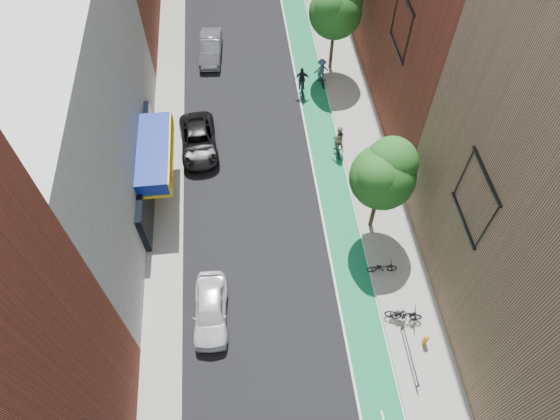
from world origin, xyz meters
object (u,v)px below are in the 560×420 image
object	(u,v)px
cyclist_lane_near	(338,142)
fire_hydrant	(425,340)
parked_car_silver	(211,48)
cyclist_lane_far	(321,73)
parked_car_white	(211,310)
parked_car_black	(199,141)
cyclist_lane_mid	(302,84)

from	to	relation	value
cyclist_lane_near	fire_hydrant	world-z (taller)	cyclist_lane_near
parked_car_silver	cyclist_lane_far	xyz separation A→B (m)	(7.70, -3.91, 0.15)
parked_car_silver	cyclist_lane_far	bearing A→B (deg)	-22.32
parked_car_white	parked_car_black	world-z (taller)	parked_car_white
cyclist_lane_near	cyclist_lane_mid	world-z (taller)	cyclist_lane_mid
parked_car_silver	parked_car_black	bearing A→B (deg)	-91.47
cyclist_lane_mid	parked_car_white	bearing A→B (deg)	72.96
parked_car_black	cyclist_lane_near	xyz separation A→B (m)	(8.70, -1.24, 0.18)
parked_car_black	cyclist_lane_far	xyz separation A→B (m)	(8.70, 5.44, 0.19)
parked_car_white	cyclist_lane_far	distance (m)	18.96
parked_car_white	fire_hydrant	distance (m)	10.57
parked_car_black	parked_car_silver	size ratio (longest dim) A/B	1.13
parked_car_white	cyclist_lane_far	bearing A→B (deg)	66.69
parked_car_white	cyclist_lane_near	bearing A→B (deg)	54.08
cyclist_lane_mid	cyclist_lane_far	xyz separation A→B (m)	(1.50, 0.95, 0.08)
parked_car_silver	fire_hydrant	size ratio (longest dim) A/B	5.91
cyclist_lane_mid	fire_hydrant	world-z (taller)	cyclist_lane_mid
parked_car_silver	fire_hydrant	world-z (taller)	parked_car_silver
parked_car_white	parked_car_silver	xyz separation A→B (m)	(0.53, 21.00, 0.01)
parked_car_white	cyclist_lane_near	world-z (taller)	cyclist_lane_near
cyclist_lane_near	parked_car_black	bearing A→B (deg)	-7.91
parked_car_white	cyclist_lane_near	xyz separation A→B (m)	(8.23, 10.41, 0.15)
parked_car_black	fire_hydrant	bearing A→B (deg)	-56.99
parked_car_white	cyclist_lane_far	world-z (taller)	cyclist_lane_far
parked_car_white	cyclist_lane_near	distance (m)	13.27
parked_car_black	cyclist_lane_mid	size ratio (longest dim) A/B	2.29
cyclist_lane_near	fire_hydrant	size ratio (longest dim) A/B	2.82
parked_car_silver	cyclist_lane_near	xyz separation A→B (m)	(7.70, -10.59, 0.15)
parked_car_white	cyclist_lane_near	size ratio (longest dim) A/B	2.01
parked_car_black	cyclist_lane_far	distance (m)	10.26
parked_car_white	parked_car_silver	distance (m)	21.00
cyclist_lane_near	cyclist_lane_far	size ratio (longest dim) A/B	1.04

